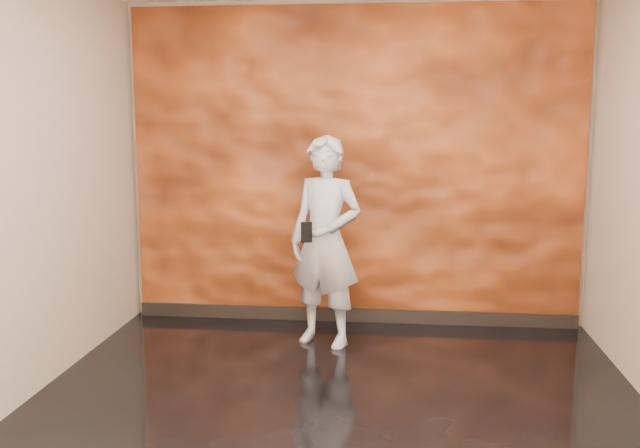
{
  "coord_description": "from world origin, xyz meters",
  "views": [
    {
      "loc": [
        0.37,
        -4.24,
        1.85
      ],
      "look_at": [
        -0.18,
        0.81,
        1.05
      ],
      "focal_mm": 40.0,
      "sensor_mm": 36.0,
      "label": 1
    }
  ],
  "objects": [
    {
      "name": "phone",
      "position": [
        -0.3,
        1.03,
        0.95
      ],
      "size": [
        0.09,
        0.05,
        0.16
      ],
      "primitive_type": "cube",
      "rotation": [
        0.0,
        0.0,
        0.39
      ],
      "color": "black",
      "rests_on": "man"
    },
    {
      "name": "feature_wall",
      "position": [
        0.0,
        1.96,
        1.38
      ],
      "size": [
        3.9,
        0.06,
        2.75
      ],
      "primitive_type": "cube",
      "color": "orange",
      "rests_on": "ground"
    },
    {
      "name": "baseboard",
      "position": [
        0.0,
        1.92,
        0.06
      ],
      "size": [
        3.9,
        0.04,
        0.12
      ],
      "primitive_type": "cube",
      "color": "black",
      "rests_on": "ground"
    },
    {
      "name": "man",
      "position": [
        -0.19,
        1.29,
        0.84
      ],
      "size": [
        0.72,
        0.6,
        1.68
      ],
      "primitive_type": "imported",
      "rotation": [
        0.0,
        0.0,
        -0.39
      ],
      "color": "#9598A2",
      "rests_on": "ground"
    },
    {
      "name": "room",
      "position": [
        0.0,
        0.0,
        1.4
      ],
      "size": [
        4.02,
        4.02,
        2.81
      ],
      "color": "black",
      "rests_on": "ground"
    }
  ]
}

